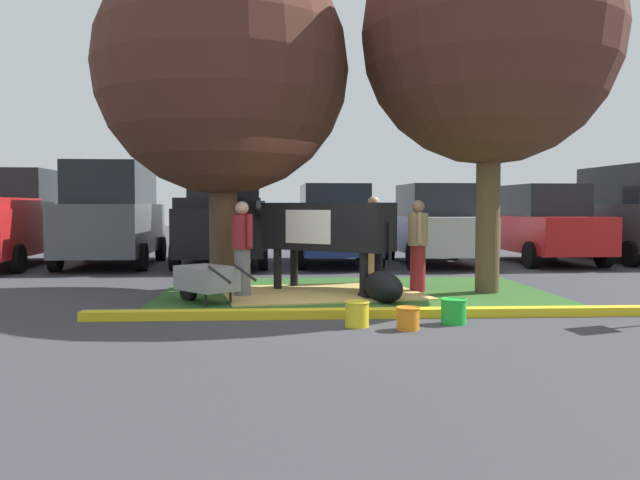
# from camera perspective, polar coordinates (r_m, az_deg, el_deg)

# --- Properties ---
(ground_plane) EXTENTS (80.00, 80.00, 0.00)m
(ground_plane) POSITION_cam_1_polar(r_m,az_deg,el_deg) (9.90, 1.53, -5.70)
(ground_plane) COLOR #38383D
(grass_island) EXTENTS (6.50, 4.64, 0.02)m
(grass_island) POSITION_cam_1_polar(r_m,az_deg,el_deg) (11.44, 2.98, -4.49)
(grass_island) COLOR #2D5B23
(grass_island) RESTS_ON ground
(curb_yellow) EXTENTS (7.70, 0.24, 0.12)m
(curb_yellow) POSITION_cam_1_polar(r_m,az_deg,el_deg) (9.01, 4.71, -6.20)
(curb_yellow) COLOR yellow
(curb_yellow) RESTS_ON ground
(hay_bedding) EXTENTS (3.56, 2.91, 0.04)m
(hay_bedding) POSITION_cam_1_polar(r_m,az_deg,el_deg) (11.25, 0.09, -4.53)
(hay_bedding) COLOR tan
(hay_bedding) RESTS_ON ground
(shade_tree_left) EXTENTS (4.29, 4.29, 5.96)m
(shade_tree_left) POSITION_cam_1_polar(r_m,az_deg,el_deg) (11.82, -8.29, 14.17)
(shade_tree_left) COLOR #4C3823
(shade_tree_left) RESTS_ON ground
(shade_tree_right) EXTENTS (4.29, 4.29, 6.47)m
(shade_tree_right) POSITION_cam_1_polar(r_m,az_deg,el_deg) (12.01, 14.22, 16.40)
(shade_tree_right) COLOR brown
(shade_tree_right) RESTS_ON ground
(cow_holstein) EXTENTS (2.72, 2.20, 1.58)m
(cow_holstein) POSITION_cam_1_polar(r_m,az_deg,el_deg) (11.42, 0.13, 1.10)
(cow_holstein) COLOR black
(cow_holstein) RESTS_ON ground
(calf_lying) EXTENTS (0.70, 1.33, 0.48)m
(calf_lying) POSITION_cam_1_polar(r_m,az_deg,el_deg) (10.41, 5.29, -3.97)
(calf_lying) COLOR black
(calf_lying) RESTS_ON ground
(person_handler) EXTENTS (0.34, 0.53, 1.58)m
(person_handler) POSITION_cam_1_polar(r_m,az_deg,el_deg) (11.57, 8.30, -0.28)
(person_handler) COLOR maroon
(person_handler) RESTS_ON ground
(person_visitor_near) EXTENTS (0.34, 0.45, 1.56)m
(person_visitor_near) POSITION_cam_1_polar(r_m,az_deg,el_deg) (10.85, -6.61, -0.55)
(person_visitor_near) COLOR slate
(person_visitor_near) RESTS_ON ground
(person_visitor_far) EXTENTS (0.51, 0.34, 1.66)m
(person_visitor_far) POSITION_cam_1_polar(r_m,az_deg,el_deg) (12.79, 4.56, 0.26)
(person_visitor_far) COLOR #9E7F5B
(person_visitor_far) RESTS_ON ground
(wheelbarrow) EXTENTS (1.29, 1.41, 0.63)m
(wheelbarrow) POSITION_cam_1_polar(r_m,az_deg,el_deg) (10.24, -9.67, -3.28)
(wheelbarrow) COLOR gray
(wheelbarrow) RESTS_ON ground
(bucket_yellow) EXTENTS (0.32, 0.32, 0.32)m
(bucket_yellow) POSITION_cam_1_polar(r_m,az_deg,el_deg) (8.30, 3.15, -6.23)
(bucket_yellow) COLOR yellow
(bucket_yellow) RESTS_ON ground
(bucket_orange) EXTENTS (0.30, 0.30, 0.28)m
(bucket_orange) POSITION_cam_1_polar(r_m,az_deg,el_deg) (8.17, 7.46, -6.55)
(bucket_orange) COLOR orange
(bucket_orange) RESTS_ON ground
(bucket_green) EXTENTS (0.34, 0.34, 0.32)m
(bucket_green) POSITION_cam_1_polar(r_m,az_deg,el_deg) (8.66, 11.26, -5.90)
(bucket_green) COLOR green
(bucket_green) RESTS_ON ground
(pickup_truck_maroon) EXTENTS (2.36, 5.46, 2.42)m
(pickup_truck_maroon) POSITION_cam_1_polar(r_m,az_deg,el_deg) (18.21, -25.40, 1.48)
(pickup_truck_maroon) COLOR red
(pickup_truck_maroon) RESTS_ON ground
(suv_black) EXTENTS (2.24, 4.66, 2.52)m
(suv_black) POSITION_cam_1_polar(r_m,az_deg,el_deg) (17.35, -17.18, 2.09)
(suv_black) COLOR #4C5156
(suv_black) RESTS_ON ground
(pickup_truck_black) EXTENTS (2.36, 5.46, 2.42)m
(pickup_truck_black) POSITION_cam_1_polar(r_m,az_deg,el_deg) (17.40, -8.21, 1.68)
(pickup_truck_black) COLOR black
(pickup_truck_black) RESTS_ON ground
(sedan_blue) EXTENTS (2.14, 4.46, 2.02)m
(sedan_blue) POSITION_cam_1_polar(r_m,az_deg,el_deg) (17.08, 1.18, 1.25)
(sedan_blue) COLOR navy
(sedan_blue) RESTS_ON ground
(sedan_silver) EXTENTS (2.14, 4.46, 2.02)m
(sedan_silver) POSITION_cam_1_polar(r_m,az_deg,el_deg) (17.27, 9.73, 1.23)
(sedan_silver) COLOR silver
(sedan_silver) RESTS_ON ground
(sedan_red) EXTENTS (2.14, 4.46, 2.02)m
(sedan_red) POSITION_cam_1_polar(r_m,az_deg,el_deg) (18.26, 18.38, 1.21)
(sedan_red) COLOR red
(sedan_red) RESTS_ON ground
(suv_dark_grey) EXTENTS (2.24, 4.66, 2.52)m
(suv_dark_grey) POSITION_cam_1_polar(r_m,az_deg,el_deg) (19.62, 25.13, 2.03)
(suv_dark_grey) COLOR #3D3D42
(suv_dark_grey) RESTS_ON ground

